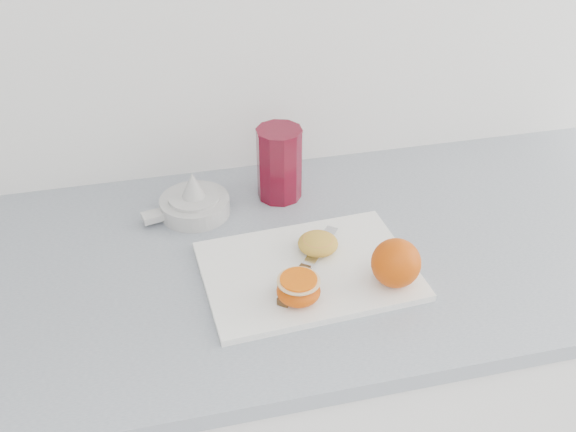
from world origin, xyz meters
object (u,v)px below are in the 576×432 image
(citrus_juicer, at_px, (194,203))
(cutting_board, at_px, (308,271))
(half_orange, at_px, (298,289))
(red_tumbler, at_px, (279,166))
(counter, at_px, (269,415))

(citrus_juicer, bearing_deg, cutting_board, -53.17)
(half_orange, xyz_separation_m, red_tumbler, (0.04, 0.32, 0.03))
(counter, bearing_deg, cutting_board, -49.91)
(counter, xyz_separation_m, citrus_juicer, (-0.11, 0.15, 0.47))
(half_orange, distance_m, citrus_juicer, 0.32)
(cutting_board, bearing_deg, citrus_juicer, 126.83)
(counter, distance_m, red_tumbler, 0.54)
(half_orange, relative_size, red_tumbler, 0.47)
(citrus_juicer, bearing_deg, red_tumbler, 8.15)
(counter, distance_m, citrus_juicer, 0.50)
(cutting_board, height_order, citrus_juicer, citrus_juicer)
(counter, xyz_separation_m, half_orange, (0.03, -0.14, 0.48))
(cutting_board, height_order, half_orange, half_orange)
(half_orange, bearing_deg, counter, 100.01)
(counter, bearing_deg, red_tumbler, 69.26)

